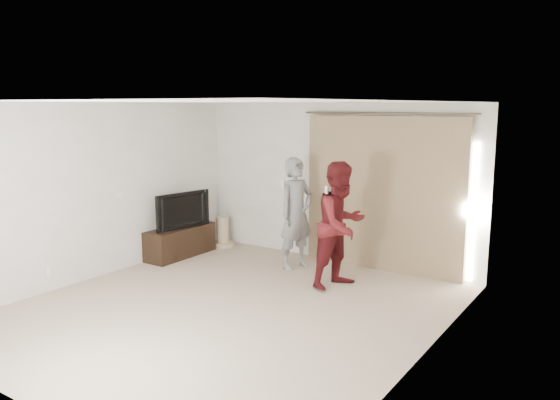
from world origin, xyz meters
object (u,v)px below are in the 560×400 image
(tv, at_px, (179,210))
(person_woman, at_px, (341,225))
(tv_console, at_px, (180,242))
(person_man, at_px, (296,213))

(tv, distance_m, person_woman, 3.02)
(tv_console, height_order, person_man, person_man)
(tv_console, distance_m, person_woman, 3.09)
(person_man, bearing_deg, tv_console, -165.09)
(tv, relative_size, person_man, 0.61)
(tv, relative_size, person_woman, 0.59)
(tv_console, relative_size, person_man, 0.75)
(tv, xyz_separation_m, person_woman, (3.02, 0.12, 0.09))
(person_man, xyz_separation_m, person_woman, (1.01, -0.41, 0.02))
(tv, distance_m, person_man, 2.08)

